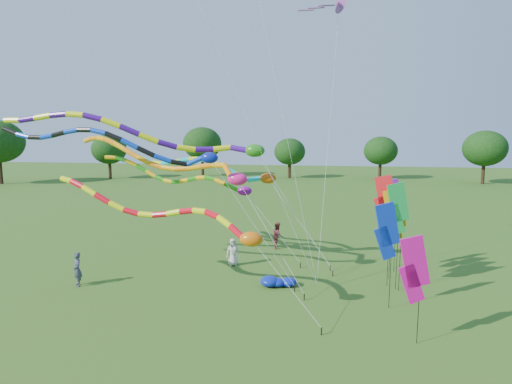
# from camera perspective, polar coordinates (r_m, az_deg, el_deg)

# --- Properties ---
(ground) EXTENTS (160.00, 160.00, 0.00)m
(ground) POSITION_cam_1_polar(r_m,az_deg,el_deg) (17.75, -0.60, -17.05)
(ground) COLOR #2B5B18
(ground) RESTS_ON ground
(tree_ring) EXTENTS (122.09, 115.98, 9.65)m
(tree_ring) POSITION_cam_1_polar(r_m,az_deg,el_deg) (16.39, 8.25, 0.78)
(tree_ring) COLOR #382314
(tree_ring) RESTS_ON ground
(tube_kite_red) EXTENTS (12.40, 3.67, 5.91)m
(tube_kite_red) POSITION_cam_1_polar(r_m,az_deg,el_deg) (18.78, -10.40, -3.17)
(tube_kite_red) COLOR black
(tube_kite_red) RESTS_ON ground
(tube_kite_orange) EXTENTS (13.55, 5.82, 7.85)m
(tube_kite_orange) POSITION_cam_1_polar(r_m,az_deg,el_deg) (22.99, -10.82, 3.91)
(tube_kite_orange) COLOR black
(tube_kite_orange) RESTS_ON ground
(tube_kite_purple) EXTENTS (16.70, 2.23, 9.16)m
(tube_kite_purple) POSITION_cam_1_polar(r_m,az_deg,el_deg) (22.32, -12.63, 7.20)
(tube_kite_purple) COLOR black
(tube_kite_purple) RESTS_ON ground
(tube_kite_blue) EXTENTS (14.31, 1.16, 8.30)m
(tube_kite_blue) POSITION_cam_1_polar(r_m,az_deg,el_deg) (21.06, -16.81, 5.86)
(tube_kite_blue) COLOR black
(tube_kite_blue) RESTS_ON ground
(tube_kite_cyan) EXTENTS (13.40, 2.44, 7.38)m
(tube_kite_cyan) POSITION_cam_1_polar(r_m,az_deg,el_deg) (24.81, -6.66, 3.36)
(tube_kite_cyan) COLOR black
(tube_kite_cyan) RESTS_ON ground
(tube_kite_green) EXTENTS (12.08, 2.07, 6.58)m
(tube_kite_green) POSITION_cam_1_polar(r_m,az_deg,el_deg) (25.39, -8.46, 1.66)
(tube_kite_green) COLOR black
(tube_kite_green) RESTS_ON ground
(delta_kite_high_c) EXTENTS (3.04, 5.77, 15.32)m
(delta_kite_high_c) POSITION_cam_1_polar(r_m,az_deg,el_deg) (25.75, 11.06, 23.61)
(delta_kite_high_c) COLOR black
(delta_kite_high_c) RESTS_ON ground
(banner_pole_green) EXTENTS (1.14, 0.37, 5.24)m
(banner_pole_green) POSITION_cam_1_polar(r_m,az_deg,el_deg) (20.92, 18.33, -2.15)
(banner_pole_green) COLOR black
(banner_pole_green) RESTS_ON ground
(banner_pole_orange) EXTENTS (1.16, 0.27, 4.90)m
(banner_pole_orange) POSITION_cam_1_polar(r_m,az_deg,el_deg) (21.23, 17.86, -2.92)
(banner_pole_orange) COLOR black
(banner_pole_orange) RESTS_ON ground
(banner_pole_blue_a) EXTENTS (1.14, 0.39, 4.65)m
(banner_pole_blue_a) POSITION_cam_1_polar(r_m,az_deg,el_deg) (18.79, 17.02, -5.04)
(banner_pole_blue_a) COLOR black
(banner_pole_blue_a) RESTS_ON ground
(banner_pole_violet) EXTENTS (1.13, 0.41, 5.10)m
(banner_pole_violet) POSITION_cam_1_polar(r_m,az_deg,el_deg) (23.73, 17.74, -1.31)
(banner_pole_violet) COLOR black
(banner_pole_violet) RESTS_ON ground
(banner_pole_magenta_a) EXTENTS (1.15, 0.32, 4.00)m
(banner_pole_magenta_a) POSITION_cam_1_polar(r_m,az_deg,el_deg) (16.16, 20.30, -9.71)
(banner_pole_magenta_a) COLOR black
(banner_pole_magenta_a) RESTS_ON ground
(banner_pole_red) EXTENTS (1.16, 0.18, 5.50)m
(banner_pole_red) POSITION_cam_1_polar(r_m,az_deg,el_deg) (21.47, 16.85, -1.13)
(banner_pole_red) COLOR black
(banner_pole_red) RESTS_ON ground
(banner_pole_blue_b) EXTENTS (1.16, 0.24, 5.21)m
(banner_pole_blue_b) POSITION_cam_1_polar(r_m,az_deg,el_deg) (22.60, 17.07, -1.44)
(banner_pole_blue_b) COLOR black
(banner_pole_blue_b) RESTS_ON ground
(blue_nylon_heap) EXTENTS (1.56, 1.40, 0.51)m
(blue_nylon_heap) POSITION_cam_1_polar(r_m,az_deg,el_deg) (21.18, 3.39, -12.10)
(blue_nylon_heap) COLOR #0C219F
(blue_nylon_heap) RESTS_ON ground
(person_a) EXTENTS (0.88, 0.70, 1.56)m
(person_a) POSITION_cam_1_polar(r_m,az_deg,el_deg) (24.42, -3.09, -8.00)
(person_a) COLOR beige
(person_a) RESTS_ON ground
(person_b) EXTENTS (0.72, 0.71, 1.68)m
(person_b) POSITION_cam_1_polar(r_m,az_deg,el_deg) (23.00, -22.73, -9.50)
(person_b) COLOR #3C3E54
(person_b) RESTS_ON ground
(person_c) EXTENTS (0.77, 0.92, 1.70)m
(person_c) POSITION_cam_1_polar(r_m,az_deg,el_deg) (27.95, 2.91, -5.77)
(person_c) COLOR maroon
(person_c) RESTS_ON ground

